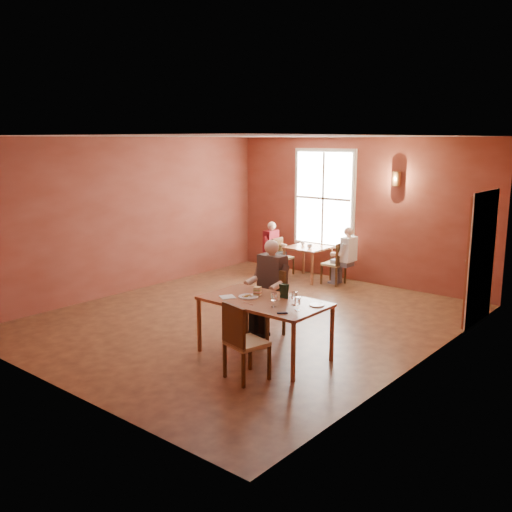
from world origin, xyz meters
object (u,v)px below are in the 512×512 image
Objects in this scene: chair_empty at (247,341)px; chair_diner_white at (334,263)px; second_table at (308,263)px; diner_main at (264,292)px; chair_diner_maroon at (283,257)px; diner_white at (335,256)px; diner_maroon at (282,249)px; main_table at (264,328)px; chair_diner_main at (265,304)px.

chair_diner_white is at bearing 122.80° from chair_empty.
second_table is at bearing 90.00° from chair_diner_white.
diner_main is 1.73× the size of chair_diner_maroon.
diner_white is 1.36m from diner_maroon.
main_table is at bearing -62.98° from second_table.
diner_maroon is (-2.75, 4.05, 0.16)m from main_table.
second_table is 0.68× the size of diner_white.
diner_white is at bearing 90.00° from diner_maroon.
chair_diner_maroon is at bearing 180.00° from second_table.
diner_maroon reaches higher than chair_diner_maroon.
chair_empty is 5.66m from chair_diner_maroon.
diner_main is at bearing -165.06° from chair_diner_white.
diner_main is 4.10m from diner_maroon.
chair_empty is 5.35m from second_table.
chair_diner_main is at bearing 33.45° from diner_maroon.
diner_main is 1.59m from chair_empty.
diner_white is (0.03, 0.00, 0.14)m from chair_diner_white.
chair_diner_white is at bearing -75.06° from diner_main.
chair_empty is at bearing 120.52° from chair_diner_main.
diner_main is 3.56m from chair_diner_white.
chair_empty is at bearing -160.10° from chair_diner_white.
diner_white is at bearing -90.00° from chair_diner_white.
diner_white reaches higher than chair_diner_maroon.
main_table is 2.15× the size of second_table.
diner_maroon is at bearing 124.14° from main_table.
diner_main is at bearing -165.53° from diner_white.
chair_diner_main is at bearing -165.40° from diner_white.
second_table is 0.65m from chair_diner_maroon.
main_table is 4.55m from second_table.
chair_diner_maroon is 0.72× the size of diner_maroon.
diner_white is 1.04× the size of diner_maroon.
diner_main reaches higher than chair_diner_main.
chair_diner_white is 1.30m from chair_diner_maroon.
main_table is at bearing 127.57° from chair_diner_main.
chair_empty is 1.12× the size of chair_diner_white.
chair_diner_white is at bearing -74.93° from chair_diner_main.
diner_main is 1.19× the size of diner_white.
diner_white is at bearing 90.00° from chair_diner_maroon.
main_table is at bearing -161.11° from diner_white.
diner_white reaches higher than chair_empty.
main_table is 1.47× the size of diner_white.
chair_diner_white is at bearing 90.00° from chair_diner_maroon.
second_table is at bearing 90.00° from diner_maroon.
diner_main is at bearing 33.22° from diner_maroon.
diner_maroon is (-2.25, 3.40, 0.06)m from chair_diner_main.
main_table is 4.87m from chair_diner_maroon.
diner_main reaches higher than second_table.
chair_diner_main is at bearing 127.57° from main_table.
chair_empty reaches higher than chair_diner_maroon.
main_table is at bearing 128.88° from diner_main.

